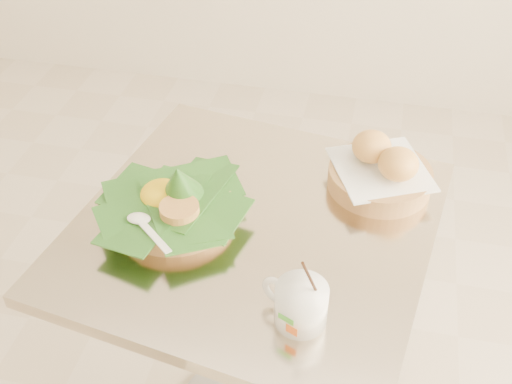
% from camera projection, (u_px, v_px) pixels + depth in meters
% --- Properties ---
extents(cafe_table, '(0.80, 0.80, 0.75)m').
position_uv_depth(cafe_table, '(255.00, 295.00, 1.45)').
color(cafe_table, gray).
rests_on(cafe_table, floor).
extents(rice_basket, '(0.29, 0.30, 0.15)m').
position_uv_depth(rice_basket, '(175.00, 202.00, 1.29)').
color(rice_basket, '#B7804E').
rests_on(rice_basket, cafe_table).
extents(bread_basket, '(0.25, 0.25, 0.12)m').
position_uv_depth(bread_basket, '(381.00, 171.00, 1.37)').
color(bread_basket, '#B7804E').
rests_on(bread_basket, cafe_table).
extents(coffee_mug, '(0.12, 0.10, 0.16)m').
position_uv_depth(coffee_mug, '(300.00, 303.00, 1.09)').
color(coffee_mug, white).
rests_on(coffee_mug, cafe_table).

